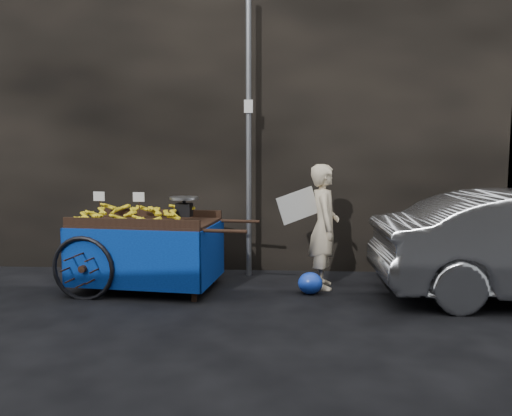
{
  "coord_description": "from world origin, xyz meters",
  "views": [
    {
      "loc": [
        0.84,
        -5.75,
        1.75
      ],
      "look_at": [
        0.45,
        0.5,
        1.06
      ],
      "focal_mm": 35.0,
      "sensor_mm": 36.0,
      "label": 1
    }
  ],
  "objects": [
    {
      "name": "ground",
      "position": [
        0.0,
        0.0,
        0.0
      ],
      "size": [
        80.0,
        80.0,
        0.0
      ],
      "primitive_type": "plane",
      "color": "black",
      "rests_on": "ground"
    },
    {
      "name": "building_wall",
      "position": [
        0.39,
        2.6,
        2.5
      ],
      "size": [
        13.5,
        2.0,
        5.0
      ],
      "color": "black",
      "rests_on": "ground"
    },
    {
      "name": "street_pole",
      "position": [
        0.3,
        1.3,
        2.01
      ],
      "size": [
        0.12,
        0.1,
        4.0
      ],
      "color": "slate",
      "rests_on": "ground"
    },
    {
      "name": "banana_cart",
      "position": [
        -1.0,
        0.48,
        0.8
      ],
      "size": [
        2.48,
        1.36,
        1.29
      ],
      "rotation": [
        0.0,
        0.0,
        -0.11
      ],
      "color": "black",
      "rests_on": "ground"
    },
    {
      "name": "vendor",
      "position": [
        1.32,
        0.69,
        0.81
      ],
      "size": [
        0.82,
        0.59,
        1.61
      ],
      "rotation": [
        0.0,
        0.0,
        1.58
      ],
      "color": "beige",
      "rests_on": "ground"
    },
    {
      "name": "plastic_bag",
      "position": [
        1.14,
        0.36,
        0.14
      ],
      "size": [
        0.31,
        0.25,
        0.28
      ],
      "primitive_type": "ellipsoid",
      "color": "#193CC0",
      "rests_on": "ground"
    }
  ]
}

